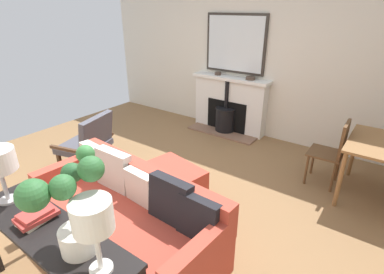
{
  "coord_description": "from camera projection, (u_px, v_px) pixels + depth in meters",
  "views": [
    {
      "loc": [
        2.25,
        2.22,
        2.15
      ],
      "look_at": [
        -0.41,
        0.29,
        0.68
      ],
      "focal_mm": 27.59,
      "sensor_mm": 36.0,
      "label": 1
    }
  ],
  "objects": [
    {
      "name": "ground_plane",
      "position": [
        155.0,
        191.0,
        3.73
      ],
      "size": [
        5.0,
        6.13,
        0.01
      ],
      "primitive_type": "cube",
      "color": "olive"
    },
    {
      "name": "wall_left",
      "position": [
        250.0,
        53.0,
        5.01
      ],
      "size": [
        0.12,
        6.13,
        2.8
      ],
      "primitive_type": "cube",
      "color": "beige",
      "rests_on": "ground"
    },
    {
      "name": "fireplace",
      "position": [
        229.0,
        107.0,
        5.38
      ],
      "size": [
        0.54,
        1.44,
        1.0
      ],
      "color": "brown",
      "rests_on": "ground"
    },
    {
      "name": "mirror_over_mantel",
      "position": [
        235.0,
        44.0,
        5.01
      ],
      "size": [
        0.04,
        1.12,
        0.98
      ],
      "color": "#2D2823"
    },
    {
      "name": "mantel_bowl_near",
      "position": [
        218.0,
        73.0,
        5.3
      ],
      "size": [
        0.12,
        0.12,
        0.05
      ],
      "color": "#47382D",
      "rests_on": "fireplace"
    },
    {
      "name": "mantel_bowl_far",
      "position": [
        251.0,
        78.0,
        4.96
      ],
      "size": [
        0.16,
        0.16,
        0.05
      ],
      "color": "#47382D",
      "rests_on": "fireplace"
    },
    {
      "name": "sofa",
      "position": [
        128.0,
        217.0,
        2.7
      ],
      "size": [
        0.91,
        1.94,
        0.86
      ],
      "color": "#B2B2B7",
      "rests_on": "ground"
    },
    {
      "name": "ottoman",
      "position": [
        171.0,
        180.0,
        3.51
      ],
      "size": [
        0.72,
        0.82,
        0.39
      ],
      "color": "#B2B2B7",
      "rests_on": "ground"
    },
    {
      "name": "armchair_accent",
      "position": [
        89.0,
        141.0,
        4.07
      ],
      "size": [
        0.79,
        0.74,
        0.82
      ],
      "color": "#4C3321",
      "rests_on": "ground"
    },
    {
      "name": "console_table",
      "position": [
        51.0,
        240.0,
        2.08
      ],
      "size": [
        0.38,
        1.53,
        0.72
      ],
      "color": "black",
      "rests_on": "ground"
    },
    {
      "name": "table_lamp_far_end",
      "position": [
        93.0,
        219.0,
        1.58
      ],
      "size": [
        0.23,
        0.23,
        0.49
      ],
      "color": "white",
      "rests_on": "console_table"
    },
    {
      "name": "potted_plant",
      "position": [
        68.0,
        204.0,
        1.7
      ],
      "size": [
        0.5,
        0.45,
        0.68
      ],
      "color": "silver",
      "rests_on": "console_table"
    },
    {
      "name": "book_stack",
      "position": [
        36.0,
        216.0,
        2.11
      ],
      "size": [
        0.28,
        0.2,
        0.08
      ],
      "color": "beige",
      "rests_on": "console_table"
    },
    {
      "name": "dining_table",
      "position": [
        381.0,
        152.0,
        3.36
      ],
      "size": [
        0.94,
        0.71,
        0.73
      ],
      "color": "olive",
      "rests_on": "ground"
    },
    {
      "name": "dining_chair_near_fireplace",
      "position": [
        334.0,
        149.0,
        3.66
      ],
      "size": [
        0.41,
        0.41,
        0.88
      ],
      "color": "brown",
      "rests_on": "ground"
    }
  ]
}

